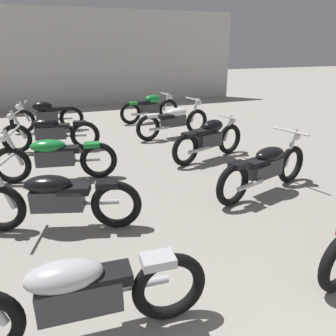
# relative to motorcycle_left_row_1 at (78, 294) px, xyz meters

# --- Properties ---
(back_wall) EXTENTS (13.14, 0.24, 3.60)m
(back_wall) POSITION_rel_motorcycle_left_row_1_xyz_m (1.63, 11.43, 1.35)
(back_wall) COLOR #BCBAB7
(back_wall) RESTS_ON ground
(motorcycle_left_row_1) EXTENTS (2.17, 0.68, 0.97)m
(motorcycle_left_row_1) POSITION_rel_motorcycle_left_row_1_xyz_m (0.00, 0.00, 0.00)
(motorcycle_left_row_1) COLOR black
(motorcycle_left_row_1) RESTS_ON ground
(motorcycle_left_row_2) EXTENTS (2.10, 0.91, 0.97)m
(motorcycle_left_row_2) POSITION_rel_motorcycle_left_row_1_xyz_m (-0.03, 1.90, 0.00)
(motorcycle_left_row_2) COLOR black
(motorcycle_left_row_2) RESTS_ON ground
(motorcycle_left_row_3) EXTENTS (2.15, 0.73, 0.97)m
(motorcycle_left_row_3) POSITION_rel_motorcycle_left_row_1_xyz_m (0.07, 3.69, 0.00)
(motorcycle_left_row_3) COLOR black
(motorcycle_left_row_3) RESTS_ON ground
(motorcycle_left_row_4) EXTENTS (2.15, 0.72, 0.97)m
(motorcycle_left_row_4) POSITION_rel_motorcycle_left_row_1_xyz_m (0.10, 5.56, 0.00)
(motorcycle_left_row_4) COLOR black
(motorcycle_left_row_4) RESTS_ON ground
(motorcycle_left_row_5) EXTENTS (1.97, 0.48, 0.88)m
(motorcycle_left_row_5) POSITION_rel_motorcycle_left_row_1_xyz_m (0.12, 7.52, 0.01)
(motorcycle_left_row_5) COLOR black
(motorcycle_left_row_5) RESTS_ON ground
(motorcycle_right_row_2) EXTENTS (2.12, 0.87, 0.97)m
(motorcycle_right_row_2) POSITION_rel_motorcycle_left_row_1_xyz_m (3.22, 1.86, 0.00)
(motorcycle_right_row_2) COLOR black
(motorcycle_right_row_2) RESTS_ON ground
(motorcycle_right_row_3) EXTENTS (1.92, 0.72, 0.88)m
(motorcycle_right_row_3) POSITION_rel_motorcycle_left_row_1_xyz_m (3.19, 3.71, 0.01)
(motorcycle_right_row_3) COLOR black
(motorcycle_right_row_3) RESTS_ON ground
(motorcycle_right_row_4) EXTENTS (2.16, 0.72, 0.97)m
(motorcycle_right_row_4) POSITION_rel_motorcycle_left_row_1_xyz_m (3.19, 5.67, 0.00)
(motorcycle_right_row_4) COLOR black
(motorcycle_right_row_4) RESTS_ON ground
(motorcycle_right_row_5) EXTENTS (1.97, 0.51, 0.88)m
(motorcycle_right_row_5) POSITION_rel_motorcycle_left_row_1_xyz_m (3.19, 7.60, 0.01)
(motorcycle_right_row_5) COLOR black
(motorcycle_right_row_5) RESTS_ON ground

